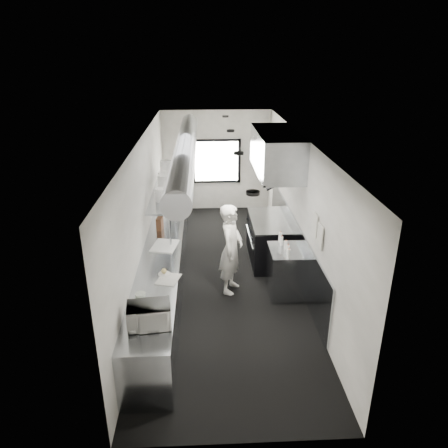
{
  "coord_description": "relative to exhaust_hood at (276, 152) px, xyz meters",
  "views": [
    {
      "loc": [
        -0.36,
        -7.59,
        4.29
      ],
      "look_at": [
        0.01,
        -0.2,
        1.23
      ],
      "focal_mm": 33.88,
      "sensor_mm": 36.0,
      "label": 1
    }
  ],
  "objects": [
    {
      "name": "hvac_duct",
      "position": [
        -1.8,
        -0.3,
        0.16
      ],
      "size": [
        0.4,
        6.4,
        0.4
      ],
      "primitive_type": "cylinder",
      "rotation": [
        1.57,
        0.0,
        0.0
      ],
      "color": "gray",
      "rests_on": "ceiling"
    },
    {
      "name": "pass_shelf",
      "position": [
        -2.29,
        0.3,
        -0.86
      ],
      "size": [
        0.45,
        3.0,
        0.68
      ],
      "color": "#939AA1",
      "rests_on": "prep_counter"
    },
    {
      "name": "wall_front",
      "position": [
        -1.1,
        -4.7,
        -0.99
      ],
      "size": [
        3.0,
        0.02,
        2.8
      ],
      "primitive_type": "cube",
      "color": "silver",
      "rests_on": "floor"
    },
    {
      "name": "microwave",
      "position": [
        -2.21,
        -3.58,
        -1.33
      ],
      "size": [
        0.57,
        0.46,
        0.31
      ],
      "primitive_type": "imported",
      "rotation": [
        0.0,
        0.0,
        0.12
      ],
      "color": "silver",
      "rests_on": "prep_counter"
    },
    {
      "name": "squeeze_bottle_d",
      "position": [
        -0.03,
        -1.2,
        -1.41
      ],
      "size": [
        0.07,
        0.07,
        0.17
      ],
      "primitive_type": "cylinder",
      "rotation": [
        0.0,
        0.0,
        0.36
      ],
      "color": "silver",
      "rests_on": "bottle_station"
    },
    {
      "name": "range",
      "position": [
        -0.06,
        0.0,
        -1.92
      ],
      "size": [
        0.88,
        1.6,
        0.94
      ],
      "color": "black",
      "rests_on": "floor"
    },
    {
      "name": "ceiling",
      "position": [
        -1.1,
        -0.7,
        0.41
      ],
      "size": [
        3.0,
        8.0,
        0.01
      ],
      "primitive_type": "cube",
      "color": "white",
      "rests_on": "wall_back"
    },
    {
      "name": "plate_stack_b",
      "position": [
        -2.27,
        0.13,
        -0.65
      ],
      "size": [
        0.29,
        0.29,
        0.35
      ],
      "primitive_type": "cylinder",
      "rotation": [
        0.0,
        0.0,
        0.08
      ],
      "color": "silver",
      "rests_on": "pass_shelf"
    },
    {
      "name": "bottle_station",
      "position": [
        0.05,
        -1.4,
        -1.94
      ],
      "size": [
        0.65,
        0.8,
        0.9
      ],
      "primitive_type": "cube",
      "color": "#939AA1",
      "rests_on": "floor"
    },
    {
      "name": "floor",
      "position": [
        -1.1,
        -0.7,
        -2.39
      ],
      "size": [
        3.0,
        8.0,
        0.01
      ],
      "primitive_type": "cube",
      "color": "black",
      "rests_on": "ground"
    },
    {
      "name": "service_window",
      "position": [
        -1.1,
        3.26,
        -0.99
      ],
      "size": [
        1.36,
        0.05,
        1.25
      ],
      "color": "white",
      "rests_on": "wall_back"
    },
    {
      "name": "line_cook",
      "position": [
        -0.97,
        -1.25,
        -1.52
      ],
      "size": [
        0.61,
        0.74,
        1.74
      ],
      "primitive_type": "imported",
      "rotation": [
        0.0,
        0.0,
        1.22
      ],
      "color": "silver",
      "rests_on": "floor"
    },
    {
      "name": "notice_sheet_b",
      "position": [
        0.37,
        -2.25,
        -0.84
      ],
      "size": [
        0.02,
        0.28,
        0.38
      ],
      "primitive_type": "cube",
      "color": "beige",
      "rests_on": "wall_right"
    },
    {
      "name": "prep_counter",
      "position": [
        -2.25,
        -1.2,
        -1.94
      ],
      "size": [
        0.7,
        6.0,
        0.9
      ],
      "primitive_type": "cube",
      "color": "#939AA1",
      "rests_on": "floor"
    },
    {
      "name": "cutting_board",
      "position": [
        -2.21,
        -1.13,
        -1.48
      ],
      "size": [
        0.53,
        0.64,
        0.02
      ],
      "primitive_type": "cube",
      "rotation": [
        0.0,
        0.0,
        -0.19
      ],
      "color": "silver",
      "rests_on": "prep_counter"
    },
    {
      "name": "pastry",
      "position": [
        -2.13,
        -2.2,
        -1.43
      ],
      "size": [
        0.09,
        0.09,
        0.09
      ],
      "primitive_type": "sphere",
      "color": "tan",
      "rests_on": "small_plate"
    },
    {
      "name": "wall_left",
      "position": [
        -2.6,
        -0.7,
        -0.99
      ],
      "size": [
        0.02,
        8.0,
        2.8
      ],
      "primitive_type": "cube",
      "color": "silver",
      "rests_on": "floor"
    },
    {
      "name": "far_work_table",
      "position": [
        -2.25,
        2.5,
        -1.94
      ],
      "size": [
        0.7,
        1.2,
        0.9
      ],
      "primitive_type": "cube",
      "color": "#939AA1",
      "rests_on": "floor"
    },
    {
      "name": "newspaper",
      "position": [
        -2.05,
        -2.37,
        -1.49
      ],
      "size": [
        0.42,
        0.47,
        0.01
      ],
      "primitive_type": "cube",
      "rotation": [
        0.0,
        0.0,
        -0.27
      ],
      "color": "silver",
      "rests_on": "prep_counter"
    },
    {
      "name": "plate_stack_d",
      "position": [
        -2.32,
        1.14,
        -0.62
      ],
      "size": [
        0.35,
        0.35,
        0.4
      ],
      "primitive_type": "cylinder",
      "rotation": [
        0.0,
        0.0,
        0.43
      ],
      "color": "silver",
      "rests_on": "pass_shelf"
    },
    {
      "name": "small_plate",
      "position": [
        -2.13,
        -2.2,
        -1.48
      ],
      "size": [
        0.25,
        0.25,
        0.02
      ],
      "primitive_type": "cylinder",
      "rotation": [
        0.0,
        0.0,
        0.42
      ],
      "color": "silver",
      "rests_on": "prep_counter"
    },
    {
      "name": "squeeze_bottle_e",
      "position": [
        -0.03,
        -1.06,
        -1.39
      ],
      "size": [
        0.08,
        0.08,
        0.2
      ],
      "primitive_type": "cylinder",
      "rotation": [
        0.0,
        0.0,
        -0.16
      ],
      "color": "silver",
      "rests_on": "bottle_station"
    },
    {
      "name": "exhaust_hood",
      "position": [
        0.0,
        0.0,
        0.0
      ],
      "size": [
        0.81,
        2.2,
        0.88
      ],
      "color": "#939AA1",
      "rests_on": "ceiling"
    },
    {
      "name": "notice_sheet_a",
      "position": [
        0.37,
        -1.9,
        -0.79
      ],
      "size": [
        0.02,
        0.28,
        0.38
      ],
      "primitive_type": "cube",
      "color": "beige",
      "rests_on": "wall_right"
    },
    {
      "name": "plate_stack_a",
      "position": [
        -2.29,
        -0.5,
        -0.69
      ],
      "size": [
        0.28,
        0.28,
        0.26
      ],
      "primitive_type": "cylinder",
      "rotation": [
        0.0,
        0.0,
        0.38
      ],
      "color": "silver",
      "rests_on": "pass_shelf"
    },
    {
      "name": "deli_tub_a",
      "position": [
        -2.41,
        -3.2,
        -1.44
      ],
      "size": [
        0.18,
        0.18,
        0.1
      ],
      "primitive_type": "cylinder",
      "rotation": [
        0.0,
        0.0,
        -0.24
      ],
      "color": "#ABB4A6",
      "rests_on": "prep_counter"
    },
    {
      "name": "plate_stack_c",
      "position": [
        -2.32,
        0.49,
        -0.67
      ],
      "size": [
        0.28,
        0.28,
        0.3
      ],
      "primitive_type": "cylinder",
      "rotation": [
        0.0,
        0.0,
        0.38
      ],
      "color": "silver",
      "rests_on": "pass_shelf"
    },
    {
      "name": "squeeze_bottle_b",
      "position": [
        0.02,
        -1.58,
        -1.4
      ],
      "size": [
        0.06,
        0.06,
        0.17
      ],
      "primitive_type": "cylinder",
      "rotation": [
        0.0,
        0.0,
        -0.07
      ],
      "color": "silver",
      "rests_on": "bottle_station"
    },
    {
      "name": "squeeze_bottle_a",
      "position": [
        0.0,
        -1.74,
        -1.4
      ],
      "size": [
        0.07,
        0.07,
        0.18
      ],
      "primitive_type": "cylinder",
      "rotation": [
        0.0,
        0.0,
        0.23
      ],
      "color": "silver",
      "rests_on": "bottle_station"
    },
    {
      "name": "deli_tub_b",
      "position": [
        -2.41,
        -2.96,
        -1.43
      ],
      "size": [
        0.19,
        0.19,
        0.11
      ],
      "primitive_type": "cylinder",
      "rotation": [
        0.0,
        0.0,
        0.25
      ],
      "color": "#ABB4A6",
      "rests_on": "prep_counter"
    },
    {
      "name": "knife_block",
      "position": [
        -2.37,
        -0.32,
        -1.36
      ],
      "size": [
        0.14,
        0.25,
        0.25
      ],
      "primitive_type": "cube",
      "rotation": [
        0.0,
        0.0,
        -0.14
      ],
      "color": "brown",
      "rests_on": "prep_counter"
    },
    {
      "name": "wall_back",
      "position": [
        -1.1,
        3.3,
        -0.99
      ],
      "size": [
        3.0,
        0.02,
        2.8
      ],
      "primitive_type": "cube",
      "color": "silver",
      "rests_on": "floor"
    },
    {
      "name": "wall_right",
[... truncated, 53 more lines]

